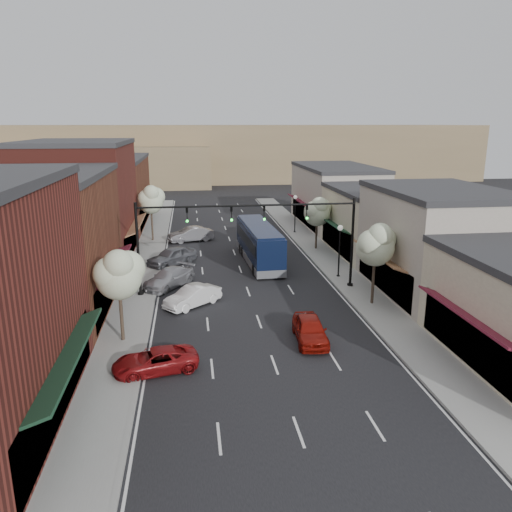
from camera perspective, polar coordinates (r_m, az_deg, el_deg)
name	(u,v)px	position (r m, az deg, el deg)	size (l,w,h in m)	color
ground	(263,334)	(30.61, 0.86, -8.92)	(160.00, 160.00, 0.00)	black
sidewalk_left	(147,259)	(47.99, -12.40, -0.28)	(2.80, 73.00, 0.15)	gray
sidewalk_right	(321,253)	(49.42, 7.38, 0.38)	(2.80, 73.00, 0.15)	gray
curb_left	(162,258)	(47.89, -10.73, -0.23)	(0.25, 73.00, 0.17)	gray
curb_right	(307,253)	(49.08, 5.80, 0.33)	(0.25, 73.00, 0.17)	gray
bldg_left_midnear	(38,244)	(36.01, -23.65, 1.28)	(10.14, 14.10, 9.40)	brown
bldg_left_midfar	(80,201)	(49.25, -19.42, 5.94)	(10.14, 14.10, 10.90)	maroon
bldg_left_far	(108,192)	(65.01, -16.55, 7.05)	(10.14, 18.10, 8.40)	brown
bldg_right_midnear	(436,242)	(39.06, 19.86, 1.50)	(9.14, 12.10, 7.90)	#AFA396
bldg_right_midfar	(376,221)	(49.91, 13.56, 3.87)	(9.14, 12.10, 6.40)	beige
bldg_right_far	(335,196)	(62.91, 9.07, 6.77)	(9.14, 16.10, 7.40)	#AFA396
hill_far	(207,152)	(117.94, -5.65, 11.75)	(120.00, 30.00, 12.00)	#7A6647
hill_near	(85,166)	(108.06, -18.94, 9.68)	(50.00, 20.00, 8.00)	#7A6647
signal_mast_right	(322,230)	(37.80, 7.58, 2.96)	(8.22, 0.46, 7.00)	black
signal_mast_left	(171,234)	(36.55, -9.72, 2.46)	(8.22, 0.46, 7.00)	black
tree_right_near	(376,244)	(34.92, 13.60, 1.38)	(2.85, 2.65, 5.95)	#47382B
tree_right_far	(318,211)	(49.95, 7.05, 5.15)	(2.85, 2.65, 5.43)	#47382B
tree_left_near	(119,273)	(29.11, -15.39, -1.89)	(2.85, 2.65, 5.69)	#47382B
tree_left_far	(151,199)	(54.35, -11.90, 6.38)	(2.85, 2.65, 6.13)	#47382B
lamp_post_near	(340,242)	(41.10, 9.54, 1.53)	(0.44, 0.44, 4.44)	black
lamp_post_far	(295,208)	(57.72, 4.50, 5.53)	(0.44, 0.44, 4.44)	black
coach_bus	(259,243)	(45.46, 0.35, 1.49)	(3.02, 11.48, 3.48)	black
red_hatchback	(310,329)	(29.57, 6.19, -8.34)	(1.75, 4.34, 1.48)	maroon
parked_car_a	(155,361)	(26.60, -11.46, -11.66)	(2.01, 4.36, 1.21)	maroon
parked_car_b	(193,296)	(35.12, -7.26, -4.60)	(1.50, 4.31, 1.42)	silver
parked_car_c	(169,278)	(39.43, -9.92, -2.50)	(2.01, 4.94, 1.43)	#A1A2A7
parked_car_d	(172,256)	(45.45, -9.58, -0.02)	(1.94, 4.82, 1.64)	slate
parked_car_e	(191,234)	(54.29, -7.46, 2.47)	(1.67, 4.79, 1.58)	#A0A0A5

